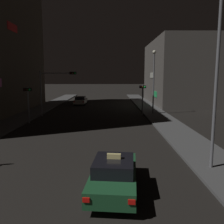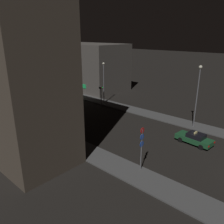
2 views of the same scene
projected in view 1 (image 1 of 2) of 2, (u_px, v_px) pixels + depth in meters
name	position (u px, v px, depth m)	size (l,w,h in m)	color
sidewalk_left	(33.00, 113.00, 31.23)	(3.03, 61.73, 0.14)	#4C4C4C
sidewalk_right	(154.00, 113.00, 31.32)	(3.03, 61.73, 0.14)	#4C4C4C
building_facade_right	(183.00, 73.00, 41.79)	(10.95, 18.62, 10.78)	#514C47
taxi	(114.00, 174.00, 9.95)	(2.21, 4.60, 1.62)	#1E512D
far_car	(81.00, 100.00, 40.47)	(1.88, 4.48, 1.42)	silver
traffic_light_overhead	(54.00, 84.00, 28.56)	(4.37, 0.42, 5.39)	slate
traffic_light_left_kerb	(28.00, 97.00, 24.18)	(0.80, 0.42, 3.70)	slate
traffic_light_right_kerb	(143.00, 94.00, 29.29)	(0.80, 0.42, 3.74)	slate
street_lamp_near_block	(218.00, 53.00, 11.46)	(0.48, 0.48, 8.84)	slate
street_lamp_far_block	(154.00, 74.00, 29.59)	(0.45, 0.45, 7.77)	slate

